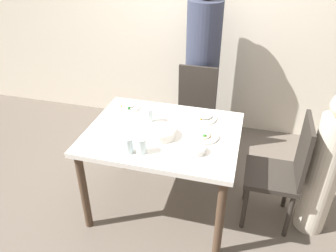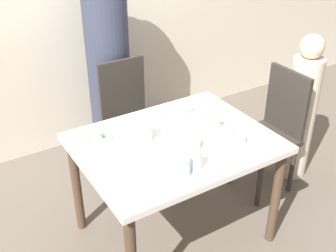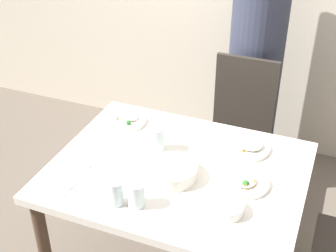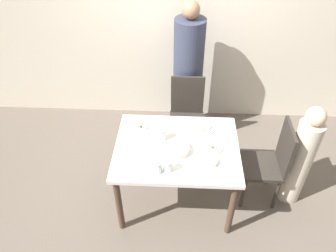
# 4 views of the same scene
# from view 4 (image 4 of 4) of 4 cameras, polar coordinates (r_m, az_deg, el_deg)

# --- Properties ---
(ground_plane) EXTENTS (10.00, 10.00, 0.00)m
(ground_plane) POSITION_cam_4_polar(r_m,az_deg,el_deg) (3.61, 1.35, -12.17)
(ground_plane) COLOR #60564C
(wall_back) EXTENTS (10.00, 0.06, 2.70)m
(wall_back) POSITION_cam_4_polar(r_m,az_deg,el_deg) (4.02, 2.36, 18.12)
(wall_back) COLOR beige
(wall_back) RESTS_ON ground_plane
(dining_table) EXTENTS (1.16, 0.90, 0.75)m
(dining_table) POSITION_cam_4_polar(r_m,az_deg,el_deg) (3.12, 1.53, -4.81)
(dining_table) COLOR silver
(dining_table) RESTS_ON ground_plane
(chair_adult_spot) EXTENTS (0.40, 0.40, 0.95)m
(chair_adult_spot) POSITION_cam_4_polar(r_m,az_deg,el_deg) (3.81, 3.29, 2.04)
(chair_adult_spot) COLOR #2D2823
(chair_adult_spot) RESTS_ON ground_plane
(chair_child_spot) EXTENTS (0.40, 0.40, 0.95)m
(chair_child_spot) POSITION_cam_4_polar(r_m,az_deg,el_deg) (3.40, 17.31, -5.96)
(chair_child_spot) COLOR #2D2823
(chair_child_spot) RESTS_ON ground_plane
(person_adult) EXTENTS (0.34, 0.34, 1.70)m
(person_adult) POSITION_cam_4_polar(r_m,az_deg,el_deg) (3.93, 3.47, 8.30)
(person_adult) COLOR #33384C
(person_adult) RESTS_ON ground_plane
(person_child) EXTENTS (0.23, 0.23, 1.18)m
(person_child) POSITION_cam_4_polar(r_m,az_deg,el_deg) (3.45, 22.02, -5.38)
(person_child) COLOR beige
(person_child) RESTS_ON ground_plane
(bowl_curry) EXTENTS (0.23, 0.23, 0.06)m
(bowl_curry) POSITION_cam_4_polar(r_m,az_deg,el_deg) (2.98, 1.58, -4.06)
(bowl_curry) COLOR silver
(bowl_curry) RESTS_ON dining_table
(plate_rice_adult) EXTENTS (0.24, 0.24, 0.05)m
(plate_rice_adult) POSITION_cam_4_polar(r_m,az_deg,el_deg) (3.25, 6.26, -0.23)
(plate_rice_adult) COLOR white
(plate_rice_adult) RESTS_ON dining_table
(plate_rice_child) EXTENTS (0.21, 0.21, 0.05)m
(plate_rice_child) POSITION_cam_4_polar(r_m,az_deg,el_deg) (3.28, -5.21, 0.16)
(plate_rice_child) COLOR white
(plate_rice_child) RESTS_ON dining_table
(plate_noodles) EXTENTS (0.23, 0.23, 0.05)m
(plate_noodles) POSITION_cam_4_polar(r_m,az_deg,el_deg) (3.05, 7.43, -3.62)
(plate_noodles) COLOR white
(plate_noodles) RESTS_ON dining_table
(bowl_rice_small) EXTENTS (0.13, 0.13, 0.05)m
(bowl_rice_small) POSITION_cam_4_polar(r_m,az_deg,el_deg) (2.91, 7.29, -6.16)
(bowl_rice_small) COLOR white
(bowl_rice_small) RESTS_ON dining_table
(glass_water_tall) EXTENTS (0.06, 0.06, 0.11)m
(glass_water_tall) POSITION_cam_4_polar(r_m,az_deg,el_deg) (2.79, -1.74, -7.20)
(glass_water_tall) COLOR silver
(glass_water_tall) RESTS_ON dining_table
(glass_water_short) EXTENTS (0.08, 0.08, 0.13)m
(glass_water_short) POSITION_cam_4_polar(r_m,az_deg,el_deg) (3.09, -1.10, -1.36)
(glass_water_short) COLOR silver
(glass_water_short) RESTS_ON dining_table
(glass_water_center) EXTENTS (0.07, 0.07, 0.11)m
(glass_water_center) POSITION_cam_4_polar(r_m,az_deg,el_deg) (2.81, -0.02, -6.93)
(glass_water_center) COLOR silver
(glass_water_center) RESTS_ON dining_table
(napkin_folded) EXTENTS (0.14, 0.14, 0.01)m
(napkin_folded) POSITION_cam_4_polar(r_m,az_deg,el_deg) (2.86, -7.73, -7.94)
(napkin_folded) COLOR white
(napkin_folded) RESTS_ON dining_table
(fork_steel) EXTENTS (0.18, 0.07, 0.01)m
(fork_steel) POSITION_cam_4_polar(r_m,az_deg,el_deg) (3.24, 0.70, -0.48)
(fork_steel) COLOR silver
(fork_steel) RESTS_ON dining_table
(spoon_steel) EXTENTS (0.18, 0.03, 0.01)m
(spoon_steel) POSITION_cam_4_polar(r_m,az_deg,el_deg) (2.98, -7.53, -5.23)
(spoon_steel) COLOR silver
(spoon_steel) RESTS_ON dining_table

